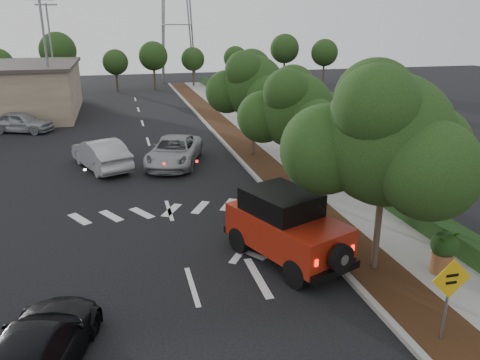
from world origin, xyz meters
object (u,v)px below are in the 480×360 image
object	(u,v)px
red_jeep	(283,225)
silver_suv_ahead	(174,151)
black_suv_oncoming	(36,350)
speed_hump_sign	(449,289)

from	to	relation	value
red_jeep	silver_suv_ahead	distance (m)	11.69
silver_suv_ahead	black_suv_oncoming	bearing A→B (deg)	-88.98
silver_suv_ahead	speed_hump_sign	bearing A→B (deg)	-56.58
red_jeep	speed_hump_sign	world-z (taller)	red_jeep
black_suv_oncoming	speed_hump_sign	xyz separation A→B (m)	(9.20, -1.27, 0.83)
red_jeep	silver_suv_ahead	world-z (taller)	red_jeep
red_jeep	silver_suv_ahead	xyz separation A→B (m)	(-2.09, 11.49, -0.43)
black_suv_oncoming	silver_suv_ahead	bearing A→B (deg)	-93.00
red_jeep	speed_hump_sign	size ratio (longest dim) A/B	2.17
silver_suv_ahead	speed_hump_sign	world-z (taller)	speed_hump_sign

